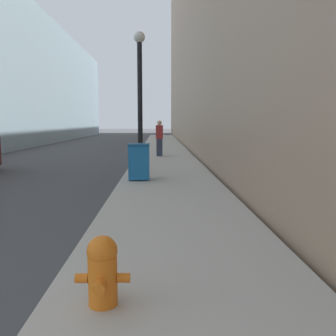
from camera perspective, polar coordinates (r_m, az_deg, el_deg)
The scene contains 6 objects.
sidewalk_right at distance 20.22m, azimuth -0.49°, elevation 1.93°, with size 2.96×60.00×0.13m.
building_right_stone at distance 30.29m, azimuth 14.88°, elevation 22.02°, with size 12.00×60.00×19.62m.
fire_hydrant at distance 3.71m, azimuth -9.95°, elevation -14.95°, with size 0.52×0.40×0.68m.
trash_bin at distance 11.27m, azimuth -4.43°, elevation 1.03°, with size 0.62×0.69×1.09m.
lamppost at distance 14.14m, azimuth -4.30°, elevation 11.18°, with size 0.41×0.41×5.00m.
pedestrian_on_sidewalk at distance 19.09m, azimuth -1.32°, elevation 4.55°, with size 0.37×0.24×1.81m.
Camera 1 is at (4.92, -2.14, 1.87)m, focal length 40.00 mm.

